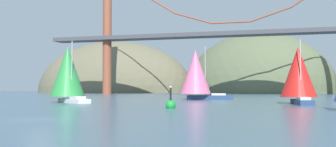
{
  "coord_description": "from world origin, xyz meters",
  "views": [
    {
      "loc": [
        16.57,
        -24.85,
        2.25
      ],
      "look_at": [
        0.0,
        30.61,
        4.17
      ],
      "focal_mm": 43.91,
      "sensor_mm": 36.0,
      "label": 1
    }
  ],
  "objects": [
    {
      "name": "sailboat_green_sail",
      "position": [
        -15.13,
        29.24,
        4.45
      ],
      "size": [
        8.99,
        8.06,
        8.98
      ],
      "color": "white",
      "rests_on": "ground_plane"
    },
    {
      "name": "headland_left",
      "position": [
        -55.0,
        135.0,
        0.0
      ],
      "size": [
        68.38,
        44.0,
        43.3
      ],
      "primitive_type": "ellipsoid",
      "color": "#6B664C",
      "rests_on": "ground_plane"
    },
    {
      "name": "ground_plane",
      "position": [
        0.0,
        0.0,
        0.0
      ],
      "size": [
        360.0,
        360.0,
        0.0
      ],
      "primitive_type": "plane",
      "color": "#426075"
    },
    {
      "name": "headland_center",
      "position": [
        5.0,
        135.0,
        0.0
      ],
      "size": [
        57.14,
        44.0,
        46.34
      ],
      "primitive_type": "ellipsoid",
      "color": "#5B6647",
      "rests_on": "ground_plane"
    },
    {
      "name": "suspension_bridge",
      "position": [
        0.0,
        95.0,
        19.5
      ],
      "size": [
        115.19,
        6.0,
        42.79
      ],
      "color": "brown",
      "rests_on": "ground_plane"
    },
    {
      "name": "sailboat_pink_spinnaker",
      "position": [
        0.18,
        48.02,
        4.75
      ],
      "size": [
        10.26,
        7.09,
        9.76
      ],
      "color": "navy",
      "rests_on": "ground_plane"
    },
    {
      "name": "sailboat_red_spinnaker",
      "position": [
        17.61,
        32.84,
        4.11
      ],
      "size": [
        5.5,
        8.49,
        8.53
      ],
      "color": "navy",
      "rests_on": "ground_plane"
    },
    {
      "name": "channel_buoy",
      "position": [
        4.21,
        17.5,
        0.37
      ],
      "size": [
        1.1,
        1.1,
        2.64
      ],
      "color": "green",
      "rests_on": "ground_plane"
    }
  ]
}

